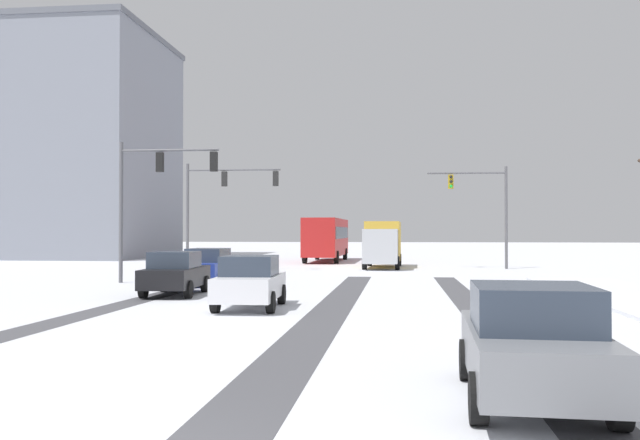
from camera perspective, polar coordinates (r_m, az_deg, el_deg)
The scene contains 13 objects.
wheel_track_left_lane at distance 20.53m, azimuth 0.92°, elevation -7.55°, with size 1.19×30.72×0.01m, color #4C4C51.
wheel_track_right_lane at distance 20.56m, azimuth 13.10°, elevation -7.51°, with size 1.04×30.72×0.01m, color #4C4C51.
wheel_track_center at distance 22.25m, azimuth -16.98°, elevation -7.00°, with size 1.02×30.72×0.01m, color #4C4C51.
traffic_signal_far_right at distance 44.59m, azimuth 13.60°, elevation 1.62°, with size 5.04×0.46×6.50m.
traffic_signal_near_left at distance 32.35m, azimuth -13.66°, elevation 3.00°, with size 4.71×0.38×6.50m.
traffic_signal_far_left at distance 41.79m, azimuth -8.38°, elevation 2.15°, with size 5.80×0.46×6.50m.
car_blue_lead at distance 30.60m, azimuth -9.27°, elevation -3.85°, with size 1.87×4.12×1.62m.
car_black_second at distance 25.90m, azimuth -11.98°, elevation -4.36°, with size 2.00×4.19×1.62m.
car_white_third at distance 21.08m, azimuth -5.85°, elevation -5.15°, with size 1.98×4.17×1.62m.
car_grey_fourth at distance 9.98m, azimuth 17.27°, elevation -9.77°, with size 1.97×4.17×1.62m.
bus_oncoming at distance 54.40m, azimuth 0.55°, elevation -1.37°, with size 2.77×11.03×3.38m.
box_truck_delivery at distance 44.75m, azimuth 5.26°, elevation -1.91°, with size 2.45×7.45×3.02m.
office_building_far_left_block at distance 71.12m, azimuth -24.43°, elevation 5.55°, with size 28.65×16.63×20.69m.
Camera 1 is at (2.98, -6.33, 2.35)m, focal length 38.33 mm.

